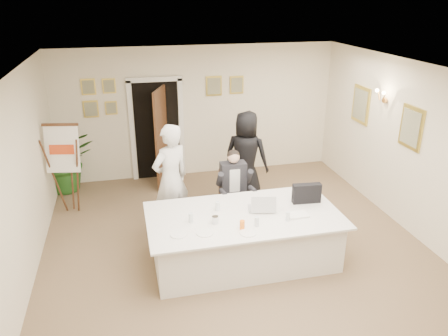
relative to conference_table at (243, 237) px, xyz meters
name	(u,v)px	position (x,y,z in m)	size (l,w,h in m)	color
floor	(240,256)	(-0.02, 0.09, -0.39)	(7.00, 7.00, 0.00)	brown
ceiling	(243,74)	(-0.02, 0.09, 2.41)	(6.00, 7.00, 0.02)	white
wall_back	(198,112)	(-0.02, 3.59, 1.01)	(6.00, 0.10, 2.80)	white
wall_left	(16,194)	(-3.02, 0.09, 1.01)	(0.10, 7.00, 2.80)	white
wall_right	(425,156)	(2.98, 0.09, 1.01)	(0.10, 7.00, 2.80)	white
doorway	(159,133)	(-0.91, 3.41, 0.65)	(1.14, 0.86, 2.20)	black
pictures_back_wall	(160,93)	(-0.82, 3.56, 1.46)	(3.40, 0.06, 0.80)	gold
pictures_right_wall	(383,115)	(2.95, 1.29, 1.36)	(0.06, 2.20, 0.80)	gold
wall_sconce	(382,96)	(2.88, 1.29, 1.71)	(0.20, 0.30, 0.24)	gold
conference_table	(243,237)	(0.00, 0.00, 0.00)	(2.83, 1.50, 0.78)	white
seated_man	(234,188)	(0.14, 1.14, 0.29)	(0.59, 0.63, 1.37)	black
flip_chart	(67,173)	(-2.66, 2.24, 0.38)	(0.60, 0.42, 1.68)	#372511
standing_man	(171,179)	(-0.92, 1.15, 0.55)	(0.69, 0.45, 1.88)	silver
standing_woman	(246,156)	(0.62, 2.07, 0.49)	(0.86, 0.56, 1.76)	black
potted_palm	(65,161)	(-2.82, 3.29, 0.24)	(1.15, 0.99, 1.27)	#21521B
laptop	(261,201)	(0.29, 0.10, 0.52)	(0.37, 0.38, 0.28)	#B7BABC
laptop_bag	(307,193)	(1.04, 0.16, 0.54)	(0.44, 0.12, 0.31)	black
paper_stack	(298,215)	(0.75, -0.22, 0.40)	(0.30, 0.21, 0.03)	white
plate_left	(179,234)	(-1.01, -0.36, 0.39)	(0.23, 0.23, 0.01)	white
plate_mid	(205,233)	(-0.66, -0.40, 0.39)	(0.24, 0.24, 0.01)	white
plate_near	(248,233)	(-0.09, -0.53, 0.39)	(0.23, 0.23, 0.01)	white
glass_a	(191,218)	(-0.79, -0.05, 0.45)	(0.06, 0.06, 0.14)	silver
glass_b	(257,222)	(0.08, -0.37, 0.45)	(0.06, 0.06, 0.14)	silver
glass_c	(288,216)	(0.55, -0.33, 0.45)	(0.06, 0.06, 0.14)	silver
glass_d	(217,206)	(-0.35, 0.22, 0.45)	(0.07, 0.07, 0.14)	silver
oj_glass	(242,225)	(-0.14, -0.40, 0.45)	(0.07, 0.07, 0.13)	orange
steel_jug	(215,220)	(-0.47, -0.16, 0.44)	(0.10, 0.10, 0.11)	silver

